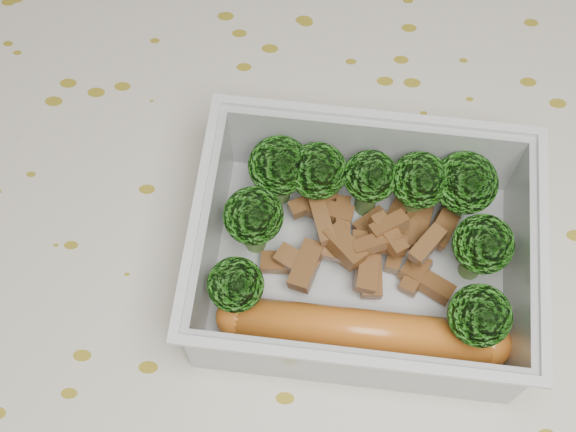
{
  "coord_description": "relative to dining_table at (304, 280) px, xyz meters",
  "views": [
    {
      "loc": [
        -0.0,
        -0.17,
        1.13
      ],
      "look_at": [
        -0.01,
        -0.01,
        0.78
      ],
      "focal_mm": 50.0,
      "sensor_mm": 36.0,
      "label": 1
    }
  ],
  "objects": [
    {
      "name": "dining_table",
      "position": [
        0.0,
        0.0,
        0.0
      ],
      "size": [
        1.4,
        0.9,
        0.75
      ],
      "color": "brown",
      "rests_on": "ground"
    },
    {
      "name": "broccoli_florets",
      "position": [
        0.03,
        -0.01,
        0.12
      ],
      "size": [
        0.14,
        0.1,
        0.05
      ],
      "color": "#608C3F",
      "rests_on": "lunch_container"
    },
    {
      "name": "tablecloth",
      "position": [
        0.0,
        0.0,
        0.05
      ],
      "size": [
        1.46,
        0.96,
        0.19
      ],
      "color": "beige",
      "rests_on": "dining_table"
    },
    {
      "name": "sausage",
      "position": [
        0.03,
        -0.06,
        0.1
      ],
      "size": [
        0.14,
        0.03,
        0.02
      ],
      "color": "#CB691F",
      "rests_on": "lunch_container"
    },
    {
      "name": "lunch_container",
      "position": [
        0.03,
        -0.03,
        0.11
      ],
      "size": [
        0.17,
        0.14,
        0.06
      ],
      "color": "silver",
      "rests_on": "tablecloth"
    },
    {
      "name": "meat_pile",
      "position": [
        0.03,
        -0.02,
        0.1
      ],
      "size": [
        0.1,
        0.06,
        0.03
      ],
      "color": "brown",
      "rests_on": "lunch_container"
    }
  ]
}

